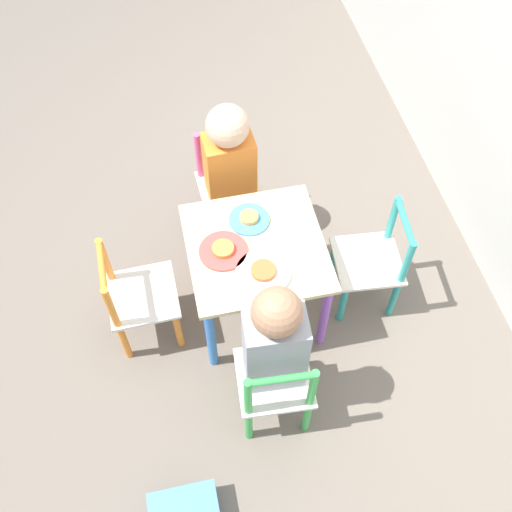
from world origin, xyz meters
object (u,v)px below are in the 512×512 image
(plate_left, at_px, (249,219))
(child_left, at_px, (230,166))
(plate_right, at_px, (263,272))
(kids_table, at_px, (256,257))
(chair_pink, at_px, (229,186))
(chair_teal, at_px, (373,262))
(chair_green, at_px, (275,385))
(chair_orange, at_px, (137,298))
(child_right, at_px, (274,344))
(plate_front, at_px, (223,250))

(plate_left, bearing_deg, child_left, -176.47)
(child_left, xyz_separation_m, plate_right, (0.53, 0.02, 0.00))
(kids_table, bearing_deg, plate_left, 180.00)
(chair_pink, height_order, chair_teal, same)
(chair_green, bearing_deg, kids_table, -90.00)
(chair_orange, height_order, plate_right, chair_orange)
(chair_teal, height_order, child_right, child_right)
(plate_left, xyz_separation_m, plate_right, (0.25, -0.00, -0.00))
(kids_table, bearing_deg, chair_pink, -177.52)
(kids_table, height_order, plate_right, plate_right)
(kids_table, bearing_deg, chair_green, -4.01)
(chair_teal, height_order, plate_left, chair_teal)
(chair_pink, xyz_separation_m, plate_left, (0.35, 0.02, 0.20))
(kids_table, xyz_separation_m, chair_green, (0.47, -0.03, -0.11))
(chair_green, distance_m, plate_front, 0.52)
(chair_orange, height_order, plate_left, chair_orange)
(plate_front, bearing_deg, plate_left, 135.00)
(kids_table, xyz_separation_m, plate_right, (0.12, 0.00, 0.08))
(chair_green, relative_size, child_left, 0.69)
(chair_green, height_order, child_right, child_right)
(plate_left, bearing_deg, kids_table, -0.00)
(plate_left, relative_size, plate_front, 0.87)
(chair_teal, bearing_deg, chair_orange, -86.62)
(kids_table, relative_size, plate_front, 2.83)
(chair_teal, distance_m, plate_left, 0.54)
(chair_orange, bearing_deg, chair_teal, -93.38)
(chair_green, distance_m, child_left, 0.90)
(chair_green, distance_m, chair_teal, 0.66)
(kids_table, height_order, child_right, child_right)
(child_left, height_order, plate_right, child_left)
(kids_table, relative_size, chair_orange, 1.01)
(kids_table, bearing_deg, child_right, -4.01)
(kids_table, xyz_separation_m, chair_pink, (-0.47, -0.02, -0.11))
(plate_front, bearing_deg, child_right, 12.91)
(kids_table, height_order, chair_green, chair_green)
(chair_pink, distance_m, child_left, 0.20)
(chair_pink, bearing_deg, plate_front, -104.77)
(chair_orange, relative_size, chair_teal, 1.00)
(chair_teal, height_order, plate_front, chair_teal)
(chair_pink, height_order, chair_orange, same)
(kids_table, bearing_deg, chair_orange, -88.59)
(plate_front, bearing_deg, chair_pink, 167.71)
(kids_table, distance_m, plate_front, 0.15)
(chair_pink, height_order, chair_green, same)
(chair_pink, bearing_deg, child_right, -93.03)
(plate_left, bearing_deg, child_right, -3.09)
(plate_right, bearing_deg, plate_left, 180.00)
(chair_orange, bearing_deg, kids_table, -90.00)
(chair_teal, xyz_separation_m, child_left, (-0.45, -0.49, 0.19))
(chair_green, relative_size, plate_front, 2.81)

